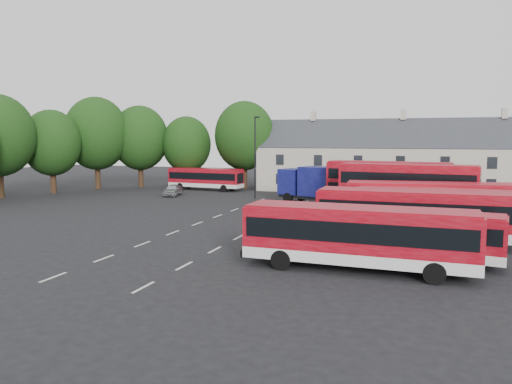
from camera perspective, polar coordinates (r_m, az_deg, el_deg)
ground at (r=37.71m, az=-8.04°, el=-4.10°), size 140.00×140.00×0.00m
lane_markings at (r=38.47m, az=-3.36°, el=-3.83°), size 5.15×33.80×0.01m
treeline at (r=64.52m, az=-16.83°, el=5.93°), size 29.92×32.59×12.01m
terrace_houses at (r=63.16m, az=16.33°, el=3.38°), size 35.70×7.13×10.06m
bus_row_a at (r=25.67m, az=11.60°, el=-4.59°), size 11.57×2.92×3.26m
bus_row_b at (r=28.49m, az=16.84°, el=-4.23°), size 10.12×3.66×2.80m
bus_row_c at (r=33.18m, az=17.50°, el=-2.17°), size 12.00×2.85×3.39m
bus_row_d at (r=36.05m, az=20.69°, el=-1.75°), size 11.80×3.99×3.27m
bus_row_e at (r=38.83m, az=19.35°, el=-1.00°), size 12.44×4.38×3.44m
bus_dd_south at (r=43.30m, az=16.91°, el=0.48°), size 11.29×3.87×4.54m
bus_dd_north at (r=47.41m, az=14.86°, el=1.02°), size 11.29×3.85×4.54m
bus_north at (r=64.35m, az=-5.79°, el=1.71°), size 10.07×3.10×2.80m
box_truck at (r=50.56m, az=7.45°, el=0.97°), size 9.10×5.47×3.80m
silver_car at (r=58.71m, az=-9.50°, el=0.23°), size 2.44×4.22×1.35m
lamppost at (r=54.61m, az=-0.09°, el=4.22°), size 0.62×0.38×9.01m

